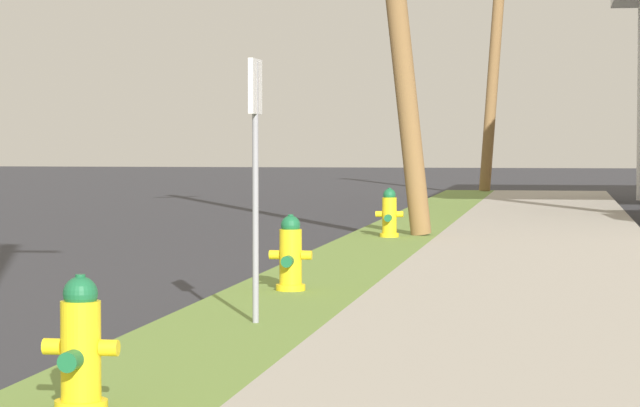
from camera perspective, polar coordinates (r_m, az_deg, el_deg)
name	(u,v)px	position (r m, az deg, el deg)	size (l,w,h in m)	color
fire_hydrant_nearest	(81,352)	(8.00, -9.40, -5.77)	(0.42, 0.37, 0.74)	yellow
fire_hydrant_second	(290,257)	(14.16, -1.17, -2.13)	(0.42, 0.38, 0.74)	yellow
fire_hydrant_third	(389,216)	(21.94, 2.75, -0.48)	(0.42, 0.37, 0.74)	yellow
utility_pole_background	(496,35)	(41.81, 6.94, 6.61)	(1.50, 0.55, 8.76)	olive
street_sign_post	(255,135)	(11.62, -2.56, 2.72)	(0.05, 0.36, 2.12)	gray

